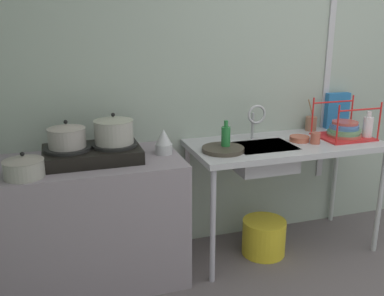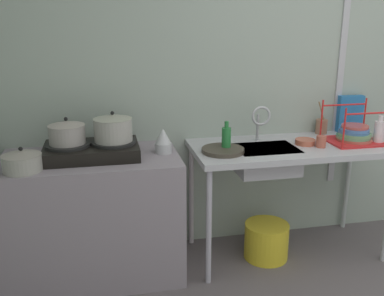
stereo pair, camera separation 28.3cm
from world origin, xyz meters
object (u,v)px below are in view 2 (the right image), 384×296
at_px(dish_rack, 354,135).
at_px(cereal_box, 350,114).
at_px(cup_by_rack, 321,142).
at_px(utensil_jar, 321,126).
at_px(bottle_by_sink, 226,139).
at_px(bottle_by_rack, 379,132).
at_px(pot_on_left_burner, 67,132).
at_px(pot_beside_stove, 22,161).
at_px(bucket_on_floor, 266,241).
at_px(stove, 92,150).
at_px(sink_basin, 266,160).
at_px(faucet, 260,118).
at_px(frying_pan, 223,150).
at_px(percolator, 163,141).
at_px(small_bowl_on_drainboard, 305,142).
at_px(pot_on_right_burner, 113,128).

height_order(dish_rack, cereal_box, same).
xyz_separation_m(cup_by_rack, utensil_jar, (0.18, 0.34, 0.02)).
distance_m(bottle_by_sink, bottle_by_rack, 1.09).
xyz_separation_m(pot_on_left_burner, cup_by_rack, (1.66, -0.09, -0.13)).
xyz_separation_m(pot_beside_stove, bucket_on_floor, (1.56, 0.14, -0.76)).
bearing_deg(stove, sink_basin, -1.71).
distance_m(faucet, utensil_jar, 0.58).
distance_m(bottle_by_rack, utensil_jar, 0.42).
relative_size(stove, frying_pan, 2.09).
bearing_deg(percolator, sink_basin, -2.85).
height_order(pot_beside_stove, faucet, faucet).
distance_m(stove, sink_basin, 1.16).
height_order(frying_pan, cereal_box, cereal_box).
relative_size(stove, bottle_by_rack, 2.92).
xyz_separation_m(bottle_by_sink, bottle_by_rack, (1.09, -0.05, 0.00)).
xyz_separation_m(stove, faucet, (1.15, 0.11, 0.13)).
bearing_deg(cup_by_rack, bottle_by_sink, 175.62).
relative_size(faucet, dish_rack, 0.72).
height_order(stove, utensil_jar, utensil_jar).
xyz_separation_m(small_bowl_on_drainboard, cereal_box, (0.49, 0.27, 0.12)).
bearing_deg(dish_rack, sink_basin, -178.89).
height_order(pot_on_right_burner, percolator, pot_on_right_burner).
bearing_deg(cup_by_rack, pot_on_right_burner, 176.18).
bearing_deg(utensil_jar, frying_pan, -159.97).
height_order(frying_pan, small_bowl_on_drainboard, small_bowl_on_drainboard).
relative_size(percolator, bottle_by_rack, 0.82).
height_order(pot_on_left_burner, pot_beside_stove, pot_on_left_burner).
relative_size(pot_beside_stove, sink_basin, 0.53).
xyz_separation_m(utensil_jar, bucket_on_floor, (-0.52, -0.30, -0.75)).
xyz_separation_m(pot_on_right_burner, cup_by_rack, (1.38, -0.09, -0.14)).
height_order(pot_beside_stove, bottle_by_rack, bottle_by_rack).
bearing_deg(utensil_jar, bottle_by_rack, -52.57).
xyz_separation_m(pot_on_left_burner, cereal_box, (2.08, 0.26, -0.03)).
xyz_separation_m(faucet, frying_pan, (-0.32, -0.17, -0.16)).
distance_m(frying_pan, bucket_on_floor, 0.79).
height_order(dish_rack, utensil_jar, dish_rack).
xyz_separation_m(dish_rack, small_bowl_on_drainboard, (-0.36, 0.02, -0.04)).
bearing_deg(faucet, bottle_by_sink, -152.82).
bearing_deg(dish_rack, bottle_by_rack, -24.42).
relative_size(stove, utensil_jar, 2.38).
relative_size(pot_on_left_burner, cup_by_rack, 2.87).
distance_m(pot_on_left_burner, cereal_box, 2.09).
distance_m(faucet, cereal_box, 0.80).
xyz_separation_m(pot_on_right_burner, frying_pan, (0.70, -0.07, -0.17)).
bearing_deg(stove, cereal_box, 7.66).
bearing_deg(cup_by_rack, stove, 176.53).
xyz_separation_m(frying_pan, utensil_jar, (0.86, 0.31, 0.04)).
bearing_deg(percolator, cup_by_rack, -4.96).
bearing_deg(small_bowl_on_drainboard, stove, 179.75).
bearing_deg(faucet, dish_rack, -10.97).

